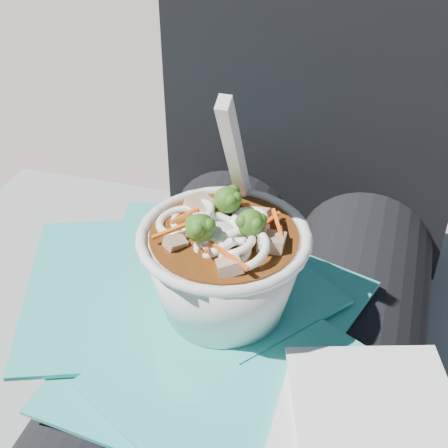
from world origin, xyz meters
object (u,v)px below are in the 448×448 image
(stone_ledge, at_px, (272,432))
(person_body, at_px, (273,289))
(lap, at_px, (250,372))
(plastic_bag, at_px, (205,311))
(udon_bowl, at_px, (224,261))

(stone_ledge, relative_size, person_body, 1.02)
(lap, bearing_deg, plastic_bag, -155.81)
(stone_ledge, xyz_separation_m, lap, (0.00, -0.15, 0.30))
(udon_bowl, bearing_deg, person_body, 77.64)
(person_body, xyz_separation_m, udon_bowl, (-0.02, -0.10, 0.11))
(person_body, bearing_deg, lap, -90.00)
(plastic_bag, distance_m, udon_bowl, 0.06)
(lap, bearing_deg, stone_ledge, 90.00)
(lap, distance_m, udon_bowl, 0.14)
(stone_ledge, distance_m, plastic_bag, 0.42)
(lap, relative_size, person_body, 0.49)
(person_body, height_order, plastic_bag, person_body)
(lap, distance_m, person_body, 0.10)
(person_body, bearing_deg, stone_ledge, 90.00)
(stone_ledge, bearing_deg, lap, -90.00)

